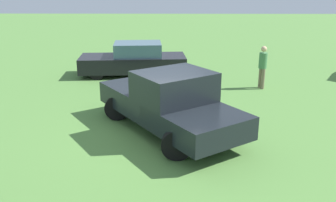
% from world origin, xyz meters
% --- Properties ---
extents(ground_plane, '(80.00, 80.00, 0.00)m').
position_xyz_m(ground_plane, '(0.00, 0.00, 0.00)').
color(ground_plane, '#54843D').
extents(pickup_truck, '(4.46, 5.25, 1.80)m').
position_xyz_m(pickup_truck, '(-0.30, -0.20, 0.93)').
color(pickup_truck, black).
rests_on(pickup_truck, ground_plane).
extents(sedan_far, '(4.90, 2.21, 1.48)m').
position_xyz_m(sedan_far, '(1.41, -6.92, 0.69)').
color(sedan_far, black).
rests_on(sedan_far, ground_plane).
extents(person_bystander, '(0.40, 0.40, 1.71)m').
position_xyz_m(person_bystander, '(-3.93, -4.76, 0.96)').
color(person_bystander, '#7A6B51').
rests_on(person_bystander, ground_plane).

